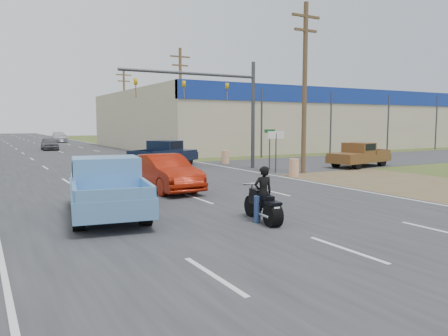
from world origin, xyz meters
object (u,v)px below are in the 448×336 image
motorcycle (264,207)px  navy_pickup (165,154)px  red_convertible (165,173)px  distant_car_grey (50,144)px  brown_pickup (358,155)px  distant_car_silver (59,137)px  blue_pickup (106,186)px  rider (263,196)px

motorcycle → navy_pickup: (3.78, 17.30, 0.42)m
red_convertible → distant_car_grey: 33.61m
brown_pickup → distant_car_silver: (-11.42, 50.82, -0.06)m
brown_pickup → distant_car_grey: bearing=16.4°
blue_pickup → distant_car_silver: blue_pickup is taller
blue_pickup → distant_car_silver: 58.49m
navy_pickup → brown_pickup: navy_pickup is taller
rider → navy_pickup: bearing=-94.9°
motorcycle → navy_pickup: navy_pickup is taller
red_convertible → brown_pickup: 15.82m
red_convertible → navy_pickup: bearing=65.4°
red_convertible → blue_pickup: 5.32m
red_convertible → motorcycle: (0.25, -7.38, -0.31)m
red_convertible → motorcycle: red_convertible is taller
rider → navy_pickup: size_ratio=0.28×
brown_pickup → distant_car_silver: size_ratio=0.98×
rider → blue_pickup: size_ratio=0.27×
distant_car_grey → motorcycle: bearing=-87.4°
distant_car_grey → distant_car_silver: distant_car_silver is taller
blue_pickup → navy_pickup: size_ratio=1.06×
red_convertible → brown_pickup: (15.48, 3.25, 0.04)m
motorcycle → distant_car_silver: 61.57m
distant_car_grey → brown_pickup: bearing=-60.7°
motorcycle → distant_car_grey: distant_car_grey is taller
blue_pickup → brown_pickup: blue_pickup is taller
motorcycle → navy_pickup: 17.72m
red_convertible → navy_pickup: 10.71m
brown_pickup → distant_car_silver: brown_pickup is taller
red_convertible → navy_pickup: size_ratio=0.85×
navy_pickup → brown_pickup: 13.25m
brown_pickup → distant_car_grey: brown_pickup is taller
motorcycle → blue_pickup: (-3.85, 3.47, 0.47)m
red_convertible → rider: bearing=-90.5°
navy_pickup → distant_car_grey: size_ratio=1.39×
rider → motorcycle: bearing=90.0°
red_convertible → brown_pickup: size_ratio=0.92×
blue_pickup → navy_pickup: bearing=70.7°
navy_pickup → distant_car_grey: (-4.21, 23.68, -0.21)m
rider → distant_car_silver: rider is taller
rider → distant_car_grey: size_ratio=0.40×
brown_pickup → distant_car_grey: size_ratio=1.29×
red_convertible → blue_pickup: bearing=-135.2°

